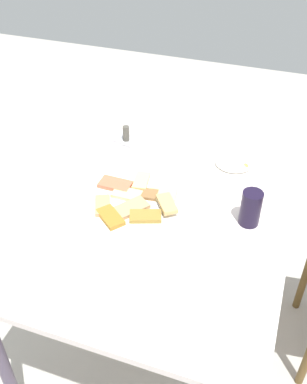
# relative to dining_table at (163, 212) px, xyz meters

# --- Properties ---
(ground_plane) EXTENTS (6.00, 6.00, 0.00)m
(ground_plane) POSITION_rel_dining_table_xyz_m (0.00, 0.00, -0.67)
(ground_plane) COLOR #B2ADA3
(dining_table) EXTENTS (1.22, 0.88, 0.75)m
(dining_table) POSITION_rel_dining_table_xyz_m (0.00, 0.00, 0.00)
(dining_table) COLOR silver
(dining_table) RESTS_ON ground_plane
(pide_platter) EXTENTS (0.34, 0.34, 0.04)m
(pide_platter) POSITION_rel_dining_table_xyz_m (0.07, -0.08, 0.09)
(pide_platter) COLOR white
(pide_platter) RESTS_ON dining_table
(salad_plate_greens) EXTENTS (0.20, 0.20, 0.04)m
(salad_plate_greens) POSITION_rel_dining_table_xyz_m (-0.24, 0.20, 0.09)
(salad_plate_greens) COLOR white
(salad_plate_greens) RESTS_ON dining_table
(soda_can) EXTENTS (0.09, 0.09, 0.12)m
(soda_can) POSITION_rel_dining_table_xyz_m (0.04, 0.30, 0.14)
(soda_can) COLOR black
(soda_can) RESTS_ON dining_table
(drinking_glass) EXTENTS (0.08, 0.08, 0.09)m
(drinking_glass) POSITION_rel_dining_table_xyz_m (0.10, -0.32, 0.12)
(drinking_glass) COLOR silver
(drinking_glass) RESTS_ON dining_table
(paper_napkin) EXTENTS (0.13, 0.13, 0.00)m
(paper_napkin) POSITION_rel_dining_table_xyz_m (0.32, -0.31, 0.08)
(paper_napkin) COLOR white
(paper_napkin) RESTS_ON dining_table
(fork) EXTENTS (0.19, 0.09, 0.00)m
(fork) POSITION_rel_dining_table_xyz_m (0.32, -0.33, 0.08)
(fork) COLOR silver
(fork) RESTS_ON paper_napkin
(spoon) EXTENTS (0.17, 0.09, 0.00)m
(spoon) POSITION_rel_dining_table_xyz_m (0.32, -0.30, 0.08)
(spoon) COLOR silver
(spoon) RESTS_ON paper_napkin
(condiment_caddy) EXTENTS (0.11, 0.11, 0.08)m
(condiment_caddy) POSITION_rel_dining_table_xyz_m (-0.29, -0.25, 0.10)
(condiment_caddy) COLOR #B2B2B7
(condiment_caddy) RESTS_ON dining_table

